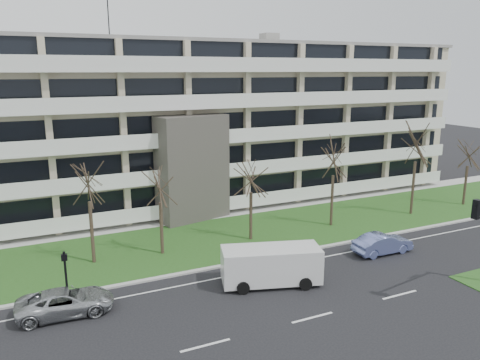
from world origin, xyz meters
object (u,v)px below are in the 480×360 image
silver_pickup (65,302)px  blue_sedan (382,244)px  white_van (272,262)px  pedestrian_signal (66,272)px

silver_pickup → blue_sedan: bearing=-87.9°
white_van → pedestrian_signal: (-11.49, 2.15, 0.70)m
blue_sedan → white_van: (-9.41, -0.94, 0.65)m
silver_pickup → white_van: white_van is taller
silver_pickup → pedestrian_signal: (0.18, 0.68, 1.39)m
silver_pickup → pedestrian_signal: 1.56m
blue_sedan → pedestrian_signal: pedestrian_signal is taller
silver_pickup → blue_sedan: size_ratio=1.13×
silver_pickup → pedestrian_signal: bearing=-11.3°
pedestrian_signal → silver_pickup: bearing=-97.9°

